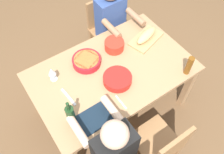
% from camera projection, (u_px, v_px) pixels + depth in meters
% --- Properties ---
extents(ground_plane, '(8.00, 8.00, 0.00)m').
position_uv_depth(ground_plane, '(112.00, 106.00, 3.05)').
color(ground_plane, brown).
extents(dining_table, '(1.64, 1.02, 0.74)m').
position_uv_depth(dining_table, '(112.00, 75.00, 2.51)').
color(dining_table, '#A87F56').
rests_on(dining_table, ground_plane).
extents(chair_far_center, '(0.40, 0.40, 0.85)m').
position_uv_depth(chair_far_center, '(162.00, 145.00, 2.26)').
color(chair_far_center, '#9E7044').
rests_on(chair_far_center, ground_plane).
extents(chair_near_left, '(0.40, 0.40, 0.85)m').
position_uv_depth(chair_near_left, '(105.00, 26.00, 3.20)').
color(chair_near_left, '#9E7044').
rests_on(chair_near_left, ground_plane).
extents(diner_near_left, '(0.41, 0.53, 1.20)m').
position_uv_depth(diner_near_left, '(112.00, 21.00, 2.94)').
color(diner_near_left, '#2D2D38').
rests_on(diner_near_left, ground_plane).
extents(diner_far_right, '(0.41, 0.53, 1.20)m').
position_uv_depth(diner_far_right, '(112.00, 149.00, 2.02)').
color(diner_far_right, '#2D2D38').
rests_on(diner_far_right, ground_plane).
extents(serving_bowl_fruit, '(0.29, 0.29, 0.07)m').
position_uv_depth(serving_bowl_fruit, '(87.00, 61.00, 2.47)').
color(serving_bowl_fruit, '#B21923').
rests_on(serving_bowl_fruit, dining_table).
extents(serving_bowl_greens, '(0.28, 0.28, 0.07)m').
position_uv_depth(serving_bowl_greens, '(117.00, 79.00, 2.33)').
color(serving_bowl_greens, red).
rests_on(serving_bowl_greens, dining_table).
extents(serving_bowl_pasta, '(0.21, 0.21, 0.11)m').
position_uv_depth(serving_bowl_pasta, '(114.00, 45.00, 2.57)').
color(serving_bowl_pasta, red).
rests_on(serving_bowl_pasta, dining_table).
extents(cutting_board, '(0.45, 0.32, 0.02)m').
position_uv_depth(cutting_board, '(146.00, 39.00, 2.69)').
color(cutting_board, tan).
rests_on(cutting_board, dining_table).
extents(bread_loaf, '(0.34, 0.19, 0.09)m').
position_uv_depth(bread_loaf, '(146.00, 35.00, 2.65)').
color(bread_loaf, tan).
rests_on(bread_loaf, cutting_board).
extents(wine_bottle, '(0.08, 0.08, 0.29)m').
position_uv_depth(wine_bottle, '(70.00, 114.00, 2.04)').
color(wine_bottle, '#193819').
rests_on(wine_bottle, dining_table).
extents(beer_bottle, '(0.06, 0.06, 0.22)m').
position_uv_depth(beer_bottle, '(189.00, 66.00, 2.34)').
color(beer_bottle, brown).
rests_on(beer_bottle, dining_table).
extents(wine_glass, '(0.08, 0.08, 0.17)m').
position_uv_depth(wine_glass, '(52.00, 72.00, 2.29)').
color(wine_glass, silver).
rests_on(wine_glass, dining_table).
extents(fork_far_center, '(0.02, 0.17, 0.01)m').
position_uv_depth(fork_far_center, '(121.00, 102.00, 2.23)').
color(fork_far_center, silver).
rests_on(fork_far_center, dining_table).
extents(placemat_far_right, '(0.32, 0.23, 0.01)m').
position_uv_depth(placemat_far_right, '(93.00, 119.00, 2.13)').
color(placemat_far_right, '#142333').
rests_on(placemat_far_right, dining_table).
extents(carving_knife, '(0.05, 0.23, 0.01)m').
position_uv_depth(carving_knife, '(68.00, 97.00, 2.26)').
color(carving_knife, silver).
rests_on(carving_knife, dining_table).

